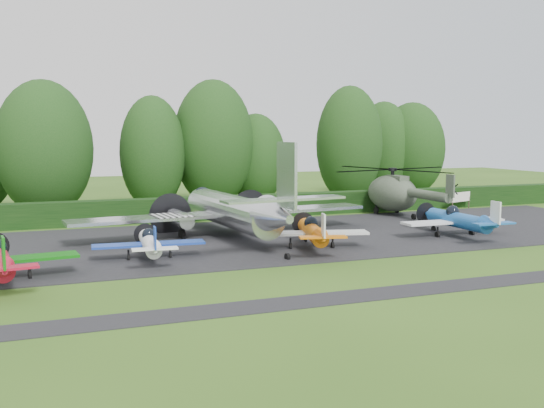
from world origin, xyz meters
name	(u,v)px	position (x,y,z in m)	size (l,w,h in m)	color
ground	(277,272)	(0.00, 0.00, 0.00)	(160.00, 160.00, 0.00)	#2E5117
apron	(226,241)	(0.00, 10.00, 0.00)	(70.00, 18.00, 0.01)	black
taxiway_verge	(325,300)	(0.00, -6.00, 0.00)	(70.00, 2.00, 0.00)	black
hedgerow	(190,220)	(0.00, 21.00, 0.00)	(90.00, 1.60, 2.00)	black
transport_plane	(232,211)	(0.75, 10.79, 2.01)	(22.50, 17.25, 7.21)	silver
light_plane_white	(150,243)	(-5.99, 5.36, 1.05)	(6.58, 6.92, 2.53)	white
light_plane_orange	(312,231)	(4.33, 5.00, 1.19)	(7.45, 7.83, 2.86)	orange
light_plane_blue	(458,220)	(16.09, 5.62, 1.28)	(7.99, 8.40, 3.07)	#1A559F
helicopter	(393,190)	(18.22, 17.82, 2.32)	(13.41, 15.71, 4.32)	#3C4737
sign_board	(461,198)	(26.92, 19.21, 1.13)	(2.98, 0.11, 1.68)	#3F3326
tree_0	(412,149)	(30.05, 32.79, 5.60)	(8.00, 8.00, 11.21)	black
tree_1	(44,149)	(-11.55, 27.67, 6.10)	(8.45, 8.45, 12.23)	black
tree_2	(383,149)	(26.39, 33.25, 5.62)	(6.86, 6.86, 11.27)	black
tree_5	(153,153)	(-1.73, 29.18, 5.55)	(6.32, 6.32, 11.13)	black
tree_6	(213,144)	(4.62, 30.11, 6.45)	(8.20, 8.20, 12.91)	black
tree_7	(256,159)	(9.53, 31.12, 4.78)	(6.41, 6.41, 9.59)	black
tree_10	(349,144)	(19.44, 28.76, 6.29)	(7.15, 7.15, 12.61)	black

